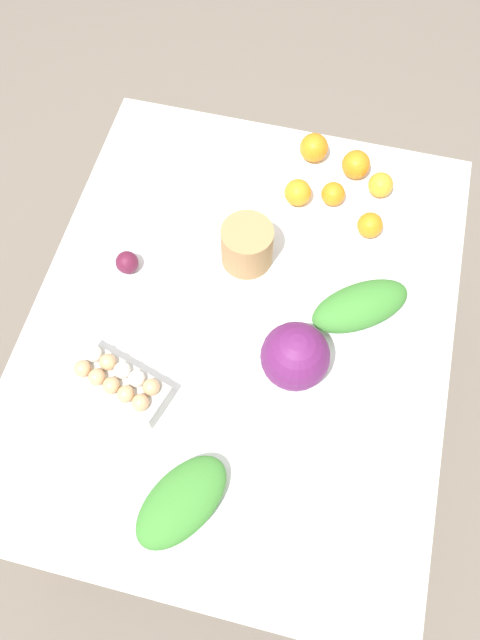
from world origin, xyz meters
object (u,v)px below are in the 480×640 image
object	(u,v)px
beet_root	(127,262)
orange_3	(314,148)
paper_bag	(247,245)
cabbage_purple	(295,356)
greens_bunch_scallion	(182,502)
orange_4	(381,185)
greens_bunch_beet_tops	(360,306)
orange_5	(298,192)
egg_carton	(119,382)
orange_2	(356,164)
orange_1	(370,225)
orange_0	(333,194)

from	to	relation	value
beet_root	orange_3	xyz separation A→B (m)	(-0.49, 0.41, 0.01)
paper_bag	beet_root	world-z (taller)	paper_bag
cabbage_purple	orange_3	bearing A→B (deg)	-173.36
greens_bunch_scallion	orange_4	distance (m)	1.01
greens_bunch_beet_tops	orange_5	distance (m)	0.39
paper_bag	greens_bunch_beet_tops	distance (m)	0.33
beet_root	orange_4	distance (m)	0.74
egg_carton	orange_5	bearing A→B (deg)	81.84
paper_bag	greens_bunch_beet_tops	size ratio (longest dim) A/B	0.52
cabbage_purple	beet_root	size ratio (longest dim) A/B	2.73
orange_2	orange_5	xyz separation A→B (m)	(0.13, -0.14, -0.00)
greens_bunch_scallion	paper_bag	bearing A→B (deg)	-178.95
orange_1	orange_4	xyz separation A→B (m)	(-0.14, 0.01, 0.00)
egg_carton	greens_bunch_scallion	xyz separation A→B (m)	(0.23, 0.22, -0.01)
cabbage_purple	orange_5	xyz separation A→B (m)	(-0.51, -0.09, -0.05)
egg_carton	orange_1	size ratio (longest dim) A/B	3.73
greens_bunch_scallion	orange_2	world-z (taller)	orange_2
greens_bunch_beet_tops	beet_root	distance (m)	0.62
greens_bunch_beet_tops	beet_root	xyz separation A→B (m)	(0.01, -0.62, -0.01)
greens_bunch_scallion	cabbage_purple	bearing A→B (deg)	155.38
orange_1	paper_bag	bearing A→B (deg)	-62.22
greens_bunch_beet_tops	orange_1	size ratio (longest dim) A/B	3.75
greens_bunch_scallion	orange_1	world-z (taller)	same
egg_carton	orange_3	size ratio (longest dim) A/B	3.15
greens_bunch_beet_tops	orange_2	xyz separation A→B (m)	(-0.45, -0.08, -0.00)
greens_bunch_beet_tops	orange_3	size ratio (longest dim) A/B	3.17
greens_bunch_scallion	orange_4	xyz separation A→B (m)	(-0.97, 0.30, 0.00)
beet_root	orange_2	world-z (taller)	orange_2
paper_bag	orange_1	size ratio (longest dim) A/B	1.96
egg_carton	orange_1	xyz separation A→B (m)	(-0.59, 0.51, -0.01)
greens_bunch_beet_tops	orange_0	size ratio (longest dim) A/B	3.94
cabbage_purple	orange_2	xyz separation A→B (m)	(-0.64, 0.05, -0.04)
greens_bunch_beet_tops	orange_0	distance (m)	0.36
greens_bunch_scallion	orange_1	xyz separation A→B (m)	(-0.82, 0.29, 0.00)
egg_carton	orange_4	bearing A→B (deg)	71.31
cabbage_purple	greens_bunch_beet_tops	size ratio (longest dim) A/B	0.63
orange_0	orange_4	xyz separation A→B (m)	(-0.06, 0.12, 0.00)
egg_carton	paper_bag	world-z (taller)	paper_bag
greens_bunch_beet_tops	orange_5	world-z (taller)	greens_bunch_beet_tops
greens_bunch_scallion	orange_5	size ratio (longest dim) A/B	3.27
egg_carton	greens_bunch_scallion	world-z (taller)	egg_carton
egg_carton	orange_1	distance (m)	0.79
paper_bag	greens_bunch_beet_tops	bearing A→B (deg)	73.27
orange_2	paper_bag	bearing A→B (deg)	-33.57
greens_bunch_beet_tops	orange_3	xyz separation A→B (m)	(-0.48, -0.21, -0.00)
orange_3	orange_5	world-z (taller)	orange_3
beet_root	orange_5	size ratio (longest dim) A/B	0.81
greens_bunch_scallion	orange_3	world-z (taller)	orange_3
greens_bunch_beet_tops	orange_0	bearing A→B (deg)	-159.30
orange_3	orange_5	bearing A→B (deg)	-4.85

